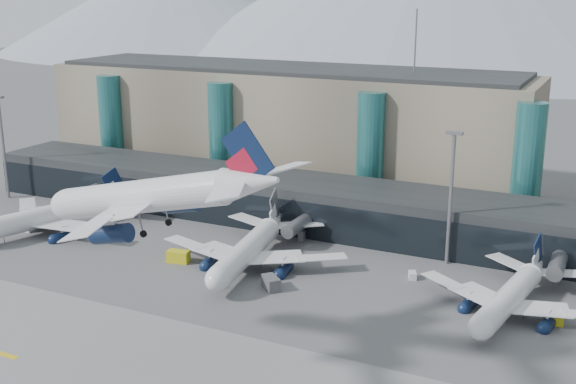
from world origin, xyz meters
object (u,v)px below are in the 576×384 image
object	(u,v)px
lightmast_left	(3,141)
veh_e	(555,320)
veh_g	(412,275)
veh_h	(178,256)
jet_parked_left	(61,207)
veh_a	(26,227)
jet_parked_mid	(253,239)
lightmast_mid	(451,191)
veh_b	(218,249)
hero_jet	(163,187)
jet_parked_right	(515,286)
veh_f	(43,216)
veh_c	(271,283)

from	to	relation	value
lightmast_left	veh_e	size ratio (longest dim) A/B	9.83
veh_g	veh_h	bearing A→B (deg)	-97.03
jet_parked_left	veh_a	bearing A→B (deg)	149.63
veh_e	veh_g	xyz separation A→B (m)	(-25.26, 8.22, -0.09)
jet_parked_left	veh_e	size ratio (longest dim) A/B	15.10
lightmast_left	veh_h	distance (m)	67.53
jet_parked_left	veh_h	world-z (taller)	jet_parked_left
jet_parked_mid	veh_a	distance (m)	53.40
lightmast_mid	veh_b	xyz separation A→B (m)	(-42.53, -13.61, -13.74)
lightmast_mid	veh_h	world-z (taller)	lightmast_mid
lightmast_mid	jet_parked_mid	world-z (taller)	lightmast_mid
hero_jet	jet_parked_right	distance (m)	60.51
lightmast_mid	jet_parked_left	xyz separation A→B (m)	(-80.95, -15.49, -9.64)
hero_jet	veh_f	size ratio (longest dim) A/B	12.14
lightmast_left	veh_g	distance (m)	107.42
veh_f	veh_h	bearing A→B (deg)	-124.89
lightmast_left	veh_f	distance (m)	27.01
veh_b	veh_c	bearing A→B (deg)	-113.89
lightmast_mid	jet_parked_mid	xyz separation A→B (m)	(-33.60, -15.44, -9.69)
jet_parked_mid	veh_e	xyz separation A→B (m)	(55.16, -2.99, -3.99)
lightmast_left	hero_jet	world-z (taller)	hero_jet
jet_parked_left	veh_e	xyz separation A→B (m)	(102.50, -2.95, -4.04)
lightmast_mid	veh_f	size ratio (longest dim) A/B	8.03
lightmast_left	veh_c	distance (m)	89.23
veh_a	veh_c	distance (m)	62.15
lightmast_left	veh_g	world-z (taller)	lightmast_left
lightmast_mid	veh_c	distance (m)	37.85
veh_g	veh_b	bearing A→B (deg)	-107.09
veh_b	veh_c	size ratio (longest dim) A/B	0.58
lightmast_mid	veh_b	distance (m)	46.71
hero_jet	veh_g	bearing A→B (deg)	68.38
lightmast_left	veh_f	size ratio (longest dim) A/B	8.03
veh_c	veh_h	bearing A→B (deg)	-148.12
jet_parked_mid	veh_g	world-z (taller)	jet_parked_mid
lightmast_mid	jet_parked_left	distance (m)	82.98
lightmast_mid	veh_h	xyz separation A→B (m)	(-46.49, -21.73, -13.26)
hero_jet	veh_e	distance (m)	64.59
veh_f	jet_parked_right	bearing A→B (deg)	-114.73
lightmast_mid	jet_parked_right	size ratio (longest dim) A/B	0.75
jet_parked_mid	lightmast_left	bearing A→B (deg)	72.11
lightmast_left	lightmast_mid	xyz separation A→B (m)	(110.00, 3.00, 0.00)
veh_c	veh_g	distance (m)	25.91
hero_jet	veh_b	bearing A→B (deg)	115.56
jet_parked_left	jet_parked_right	world-z (taller)	jet_parked_left
jet_parked_left	veh_h	distance (m)	35.21
jet_parked_right	veh_c	world-z (taller)	jet_parked_right
veh_a	jet_parked_left	bearing A→B (deg)	39.28
veh_b	lightmast_left	bearing A→B (deg)	90.73
lightmast_mid	veh_c	world-z (taller)	lightmast_mid
veh_b	veh_c	xyz separation A→B (m)	(17.86, -11.85, 0.45)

